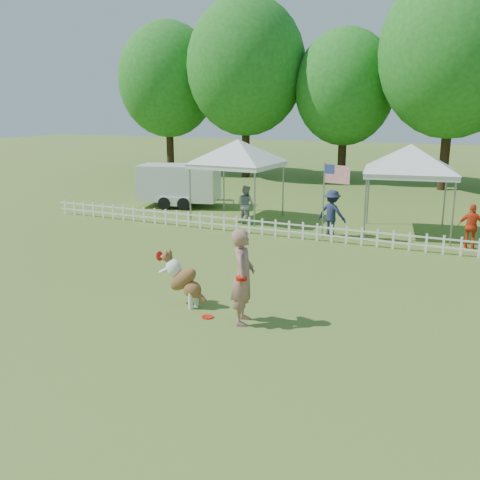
{
  "coord_description": "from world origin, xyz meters",
  "views": [
    {
      "loc": [
        5.32,
        -9.91,
        4.38
      ],
      "look_at": [
        -0.27,
        2.0,
        1.1
      ],
      "focal_mm": 40.0,
      "sensor_mm": 36.0,
      "label": 1
    }
  ],
  "objects_px": {
    "handler": "(243,277)",
    "flag_pole": "(323,201)",
    "spectator_c": "(472,227)",
    "dog": "(184,280)",
    "spectator_b": "(332,213)",
    "spectator_a": "(246,205)",
    "frisbee_on_turf": "(208,317)",
    "cargo_trailer": "(179,185)",
    "canopy_tent_right": "(408,191)",
    "canopy_tent_left": "(238,181)"
  },
  "relations": [
    {
      "from": "flag_pole",
      "to": "spectator_c",
      "type": "relative_size",
      "value": 1.8
    },
    {
      "from": "handler",
      "to": "spectator_c",
      "type": "relative_size",
      "value": 1.39
    },
    {
      "from": "frisbee_on_turf",
      "to": "dog",
      "type": "bearing_deg",
      "value": 152.82
    },
    {
      "from": "canopy_tent_left",
      "to": "canopy_tent_right",
      "type": "distance_m",
      "value": 6.5
    },
    {
      "from": "spectator_a",
      "to": "spectator_c",
      "type": "relative_size",
      "value": 1.04
    },
    {
      "from": "spectator_c",
      "to": "spectator_b",
      "type": "bearing_deg",
      "value": 0.53
    },
    {
      "from": "dog",
      "to": "handler",
      "type": "bearing_deg",
      "value": -6.32
    },
    {
      "from": "handler",
      "to": "frisbee_on_turf",
      "type": "bearing_deg",
      "value": 79.39
    },
    {
      "from": "frisbee_on_turf",
      "to": "cargo_trailer",
      "type": "distance_m",
      "value": 13.4
    },
    {
      "from": "dog",
      "to": "spectator_c",
      "type": "height_order",
      "value": "spectator_c"
    },
    {
      "from": "frisbee_on_turf",
      "to": "cargo_trailer",
      "type": "bearing_deg",
      "value": 123.9
    },
    {
      "from": "canopy_tent_left",
      "to": "cargo_trailer",
      "type": "xyz_separation_m",
      "value": [
        -3.59,
        1.41,
        -0.59
      ]
    },
    {
      "from": "handler",
      "to": "spectator_a",
      "type": "distance_m",
      "value": 9.73
    },
    {
      "from": "spectator_c",
      "to": "flag_pole",
      "type": "bearing_deg",
      "value": 5.51
    },
    {
      "from": "dog",
      "to": "flag_pole",
      "type": "bearing_deg",
      "value": 88.12
    },
    {
      "from": "frisbee_on_turf",
      "to": "flag_pole",
      "type": "bearing_deg",
      "value": 88.99
    },
    {
      "from": "cargo_trailer",
      "to": "spectator_a",
      "type": "xyz_separation_m",
      "value": [
        4.26,
        -2.13,
        -0.21
      ]
    },
    {
      "from": "handler",
      "to": "frisbee_on_turf",
      "type": "xyz_separation_m",
      "value": [
        -0.8,
        -0.09,
        -0.99
      ]
    },
    {
      "from": "canopy_tent_left",
      "to": "spectator_c",
      "type": "height_order",
      "value": "canopy_tent_left"
    },
    {
      "from": "canopy_tent_left",
      "to": "spectator_c",
      "type": "relative_size",
      "value": 2.15
    },
    {
      "from": "dog",
      "to": "spectator_c",
      "type": "distance_m",
      "value": 9.92
    },
    {
      "from": "cargo_trailer",
      "to": "canopy_tent_left",
      "type": "bearing_deg",
      "value": -36.83
    },
    {
      "from": "handler",
      "to": "canopy_tent_right",
      "type": "bearing_deg",
      "value": -27.62
    },
    {
      "from": "spectator_a",
      "to": "handler",
      "type": "bearing_deg",
      "value": 128.35
    },
    {
      "from": "dog",
      "to": "cargo_trailer",
      "type": "bearing_deg",
      "value": 127.26
    },
    {
      "from": "flag_pole",
      "to": "spectator_c",
      "type": "distance_m",
      "value": 4.75
    },
    {
      "from": "canopy_tent_left",
      "to": "canopy_tent_right",
      "type": "height_order",
      "value": "canopy_tent_left"
    },
    {
      "from": "frisbee_on_turf",
      "to": "spectator_b",
      "type": "distance_m",
      "value": 8.47
    },
    {
      "from": "frisbee_on_turf",
      "to": "canopy_tent_left",
      "type": "distance_m",
      "value": 10.54
    },
    {
      "from": "canopy_tent_left",
      "to": "flag_pole",
      "type": "distance_m",
      "value": 4.35
    },
    {
      "from": "frisbee_on_turf",
      "to": "spectator_c",
      "type": "bearing_deg",
      "value": 60.67
    },
    {
      "from": "canopy_tent_right",
      "to": "spectator_b",
      "type": "height_order",
      "value": "canopy_tent_right"
    },
    {
      "from": "spectator_c",
      "to": "frisbee_on_turf",
      "type": "bearing_deg",
      "value": 59.23
    },
    {
      "from": "frisbee_on_turf",
      "to": "spectator_b",
      "type": "relative_size",
      "value": 0.16
    },
    {
      "from": "handler",
      "to": "flag_pole",
      "type": "distance_m",
      "value": 7.95
    },
    {
      "from": "canopy_tent_right",
      "to": "spectator_b",
      "type": "distance_m",
      "value": 2.79
    },
    {
      "from": "frisbee_on_turf",
      "to": "cargo_trailer",
      "type": "height_order",
      "value": "cargo_trailer"
    },
    {
      "from": "spectator_c",
      "to": "spectator_a",
      "type": "bearing_deg",
      "value": -4.18
    },
    {
      "from": "frisbee_on_turf",
      "to": "spectator_b",
      "type": "bearing_deg",
      "value": 87.68
    },
    {
      "from": "canopy_tent_left",
      "to": "spectator_c",
      "type": "xyz_separation_m",
      "value": [
        8.68,
        -1.11,
        -0.83
      ]
    },
    {
      "from": "handler",
      "to": "flag_pole",
      "type": "relative_size",
      "value": 0.77
    },
    {
      "from": "canopy_tent_left",
      "to": "spectator_a",
      "type": "relative_size",
      "value": 2.08
    },
    {
      "from": "flag_pole",
      "to": "spectator_a",
      "type": "relative_size",
      "value": 1.73
    },
    {
      "from": "dog",
      "to": "spectator_b",
      "type": "height_order",
      "value": "spectator_b"
    },
    {
      "from": "dog",
      "to": "frisbee_on_turf",
      "type": "bearing_deg",
      "value": -21.77
    },
    {
      "from": "dog",
      "to": "spectator_a",
      "type": "bearing_deg",
      "value": 110.88
    },
    {
      "from": "frisbee_on_turf",
      "to": "spectator_a",
      "type": "distance_m",
      "value": 9.54
    },
    {
      "from": "canopy_tent_right",
      "to": "cargo_trailer",
      "type": "xyz_separation_m",
      "value": [
        -10.09,
        1.26,
        -0.59
      ]
    },
    {
      "from": "canopy_tent_left",
      "to": "flag_pole",
      "type": "height_order",
      "value": "canopy_tent_left"
    },
    {
      "from": "handler",
      "to": "spectator_a",
      "type": "bearing_deg",
      "value": 7.25
    }
  ]
}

